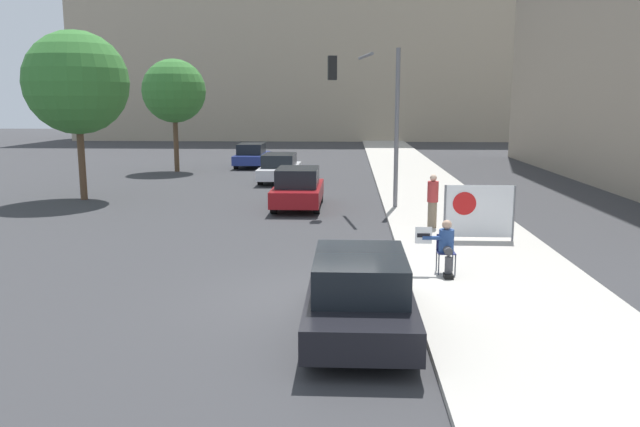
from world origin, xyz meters
name	(u,v)px	position (x,y,z in m)	size (l,w,h in m)	color
ground_plane	(317,301)	(0.00, 0.00, 0.00)	(160.00, 160.00, 0.00)	#38383A
sidewalk_curb	(426,193)	(4.00, 15.00, 0.06)	(4.12, 90.00, 0.12)	#B7B2A8
building_backdrop_far	(326,23)	(-2.00, 57.22, 12.30)	(52.00, 12.00, 24.61)	tan
seated_protester	(446,245)	(2.84, 1.77, 0.79)	(0.92, 0.77, 1.23)	#474C56
pedestrian_behind	(433,201)	(3.22, 7.09, 0.96)	(0.34, 0.34, 1.66)	#756651
protest_banner	(479,211)	(4.27, 5.27, 0.96)	(1.97, 0.06, 1.58)	slate
traffic_light_pole	(373,102)	(1.48, 10.81, 3.97)	(2.60, 2.37, 5.76)	slate
parked_car_curbside	(360,293)	(0.84, -1.66, 0.71)	(1.80, 4.37, 1.42)	black
car_on_road_nearest	(298,188)	(-1.30, 11.22, 0.76)	(1.77, 4.21, 1.54)	maroon
car_on_road_midblock	(280,168)	(-2.88, 19.13, 0.71)	(1.80, 4.79, 1.41)	silver
car_on_road_distant	(252,155)	(-5.41, 26.24, 0.72)	(1.73, 4.50, 1.45)	navy
street_tree_near_curb	(77,83)	(-10.31, 12.90, 4.73)	(4.12, 4.12, 6.80)	brown
street_tree_midblock	(174,91)	(-9.35, 23.49, 4.57)	(3.58, 3.58, 6.38)	brown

